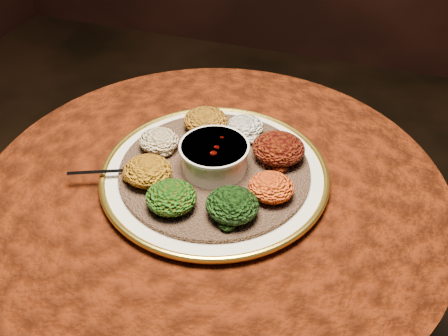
% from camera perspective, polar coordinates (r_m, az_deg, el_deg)
% --- Properties ---
extents(table, '(0.96, 0.96, 0.73)m').
position_cam_1_polar(table, '(1.15, -1.14, -8.54)').
color(table, black).
rests_on(table, ground).
extents(platter, '(0.54, 0.54, 0.02)m').
position_cam_1_polar(platter, '(1.03, -1.08, -0.66)').
color(platter, silver).
rests_on(platter, table).
extents(injera, '(0.43, 0.43, 0.01)m').
position_cam_1_polar(injera, '(1.02, -1.09, -0.21)').
color(injera, brown).
rests_on(injera, platter).
extents(stew_bowl, '(0.14, 0.14, 0.06)m').
position_cam_1_polar(stew_bowl, '(1.00, -1.11, 1.48)').
color(stew_bowl, silver).
rests_on(stew_bowl, injera).
extents(spoon, '(0.14, 0.07, 0.01)m').
position_cam_1_polar(spoon, '(1.02, -11.00, -0.28)').
color(spoon, silver).
rests_on(spoon, injera).
extents(portion_ayib, '(0.08, 0.08, 0.04)m').
position_cam_1_polar(portion_ayib, '(1.10, 2.43, 4.78)').
color(portion_ayib, white).
rests_on(portion_ayib, injera).
extents(portion_kitfo, '(0.11, 0.10, 0.05)m').
position_cam_1_polar(portion_kitfo, '(1.03, 6.25, 2.24)').
color(portion_kitfo, black).
rests_on(portion_kitfo, injera).
extents(portion_tikil, '(0.09, 0.08, 0.04)m').
position_cam_1_polar(portion_tikil, '(0.95, 5.40, -2.19)').
color(portion_tikil, '#C28A10').
rests_on(portion_tikil, injera).
extents(portion_gomen, '(0.10, 0.09, 0.05)m').
position_cam_1_polar(portion_gomen, '(0.90, 0.95, -4.24)').
color(portion_gomen, black).
rests_on(portion_gomen, injera).
extents(portion_mixveg, '(0.10, 0.09, 0.05)m').
position_cam_1_polar(portion_mixveg, '(0.92, -6.04, -3.35)').
color(portion_mixveg, '#A2280A').
rests_on(portion_mixveg, injera).
extents(portion_kik, '(0.10, 0.09, 0.05)m').
position_cam_1_polar(portion_kik, '(0.99, -8.73, -0.32)').
color(portion_kik, '#99640D').
rests_on(portion_kik, injera).
extents(portion_timatim, '(0.09, 0.08, 0.04)m').
position_cam_1_polar(portion_timatim, '(1.06, -7.45, 3.13)').
color(portion_timatim, maroon).
rests_on(portion_timatim, injera).
extents(portion_shiro, '(0.10, 0.09, 0.05)m').
position_cam_1_polar(portion_shiro, '(1.11, -2.11, 5.43)').
color(portion_shiro, '#8C5F10').
rests_on(portion_shiro, injera).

